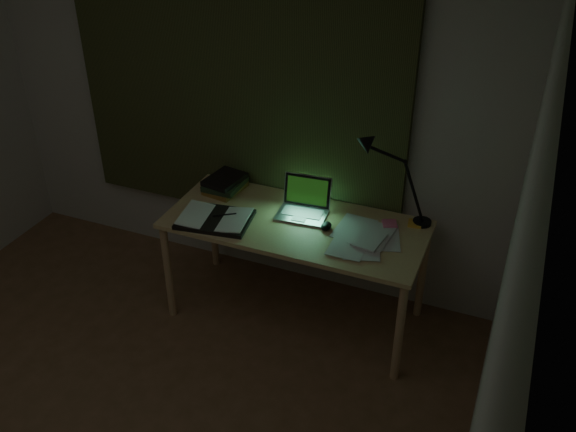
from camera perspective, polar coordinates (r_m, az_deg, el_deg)
name	(u,v)px	position (r m, az deg, el deg)	size (l,w,h in m)	color
wall_back	(239,98)	(4.09, -4.36, 10.41)	(3.50, 0.00, 2.50)	beige
wall_right	(477,418)	(2.05, 16.42, -16.83)	(0.00, 4.00, 2.50)	beige
curtain	(235,69)	(3.99, -4.74, 12.88)	(2.20, 0.06, 2.00)	#33361B
desk	(295,270)	(4.00, 0.65, -4.85)	(1.55, 0.68, 0.70)	tan
laptop	(302,201)	(3.80, 1.24, 1.34)	(0.29, 0.33, 0.21)	#B6B5BA
open_textbook	(215,219)	(3.82, -6.51, -0.22)	(0.42, 0.30, 0.04)	white
book_stack	(225,183)	(4.12, -5.60, 2.93)	(0.21, 0.26, 0.10)	white
loose_papers	(362,237)	(3.67, 6.58, -1.87)	(0.33, 0.35, 0.02)	silver
mouse	(326,226)	(3.74, 3.41, -0.90)	(0.06, 0.09, 0.04)	black
sticky_yellow	(415,223)	(3.85, 11.21, -0.65)	(0.08, 0.08, 0.02)	yellow
sticky_pink	(390,224)	(3.81, 9.02, -0.71)	(0.08, 0.08, 0.02)	#FF638F
desk_lamp	(428,180)	(3.72, 12.31, 3.14)	(0.39, 0.31, 0.59)	black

